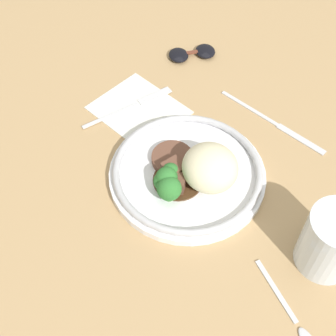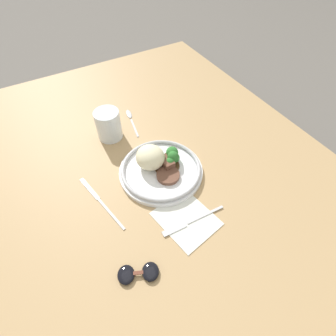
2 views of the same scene
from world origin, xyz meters
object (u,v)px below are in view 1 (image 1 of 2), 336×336
at_px(juice_glass, 331,243).
at_px(spoon, 302,332).
at_px(fork, 136,104).
at_px(knife, 275,124).
at_px(plate, 190,172).
at_px(sunglasses, 192,53).

distance_m(juice_glass, spoon, 0.13).
distance_m(fork, spoon, 0.48).
xyz_separation_m(knife, spoon, (0.30, -0.23, 0.00)).
bearing_deg(knife, plate, -98.66).
bearing_deg(spoon, fork, -175.57).
height_order(plate, fork, plate).
xyz_separation_m(fork, sunglasses, (-0.05, 0.17, 0.00)).
xyz_separation_m(juice_glass, fork, (-0.42, -0.05, -0.04)).
relative_size(juice_glass, sunglasses, 0.96).
relative_size(juice_glass, fork, 0.55).
distance_m(knife, sunglasses, 0.24).
height_order(juice_glass, fork, juice_glass).
bearing_deg(plate, sunglasses, 142.25).
xyz_separation_m(plate, fork, (-0.20, 0.02, -0.02)).
bearing_deg(juice_glass, spoon, -59.56).
distance_m(juice_glass, sunglasses, 0.49).
height_order(fork, sunglasses, sunglasses).
bearing_deg(knife, spoon, -49.76).
xyz_separation_m(plate, spoon, (0.28, -0.03, -0.02)).
bearing_deg(spoon, knife, 152.69).
relative_size(fork, spoon, 1.16).
bearing_deg(sunglasses, juice_glass, 8.16).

